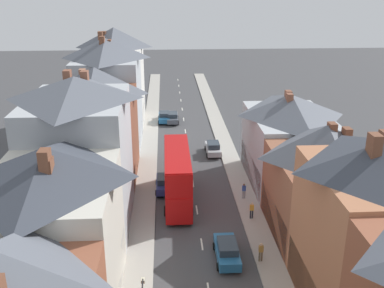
{
  "coord_description": "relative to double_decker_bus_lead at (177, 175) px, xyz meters",
  "views": [
    {
      "loc": [
        -2.78,
        -14.41,
        20.93
      ],
      "look_at": [
        0.34,
        37.54,
        1.83
      ],
      "focal_mm": 42.0,
      "sensor_mm": 36.0,
      "label": 1
    }
  ],
  "objects": [
    {
      "name": "terrace_row_right",
      "position": [
        11.99,
        -14.24,
        2.56
      ],
      "size": [
        8.0,
        47.23,
        12.69
      ],
      "color": "#B2704C",
      "rests_on": "ground"
    },
    {
      "name": "car_parked_right_a",
      "position": [
        4.91,
        12.64,
        -2.0
      ],
      "size": [
        1.9,
        4.26,
        1.61
      ],
      "color": "#B7BABF",
      "rests_on": "ground"
    },
    {
      "name": "pedestrian_mid_right",
      "position": [
        6.72,
        -4.16,
        -1.78
      ],
      "size": [
        0.36,
        0.22,
        1.61
      ],
      "color": "#23232D",
      "rests_on": "pavement_right"
    },
    {
      "name": "double_decker_bus_lead",
      "position": [
        0.0,
        0.0,
        0.0
      ],
      "size": [
        2.74,
        10.8,
        5.3
      ],
      "color": "#B70F0F",
      "rests_on": "ground"
    },
    {
      "name": "pavement_left",
      "position": [
        -3.29,
        11.97,
        -2.75
      ],
      "size": [
        2.2,
        104.0,
        0.14
      ],
      "primitive_type": "cube",
      "color": "#A8A399",
      "rests_on": "ground"
    },
    {
      "name": "pavement_right",
      "position": [
        6.91,
        11.97,
        -2.75
      ],
      "size": [
        2.2,
        104.0,
        0.14
      ],
      "primitive_type": "cube",
      "color": "#A8A399",
      "rests_on": "ground"
    },
    {
      "name": "pedestrian_far_left",
      "position": [
        6.68,
        -0.11,
        -1.78
      ],
      "size": [
        0.36,
        0.22,
        1.61
      ],
      "color": "gray",
      "rests_on": "pavement_right"
    },
    {
      "name": "car_near_blue",
      "position": [
        -1.29,
        2.46,
        -1.97
      ],
      "size": [
        1.9,
        4.18,
        1.68
      ],
      "color": "navy",
      "rests_on": "ground"
    },
    {
      "name": "car_near_silver",
      "position": [
        3.61,
        -10.33,
        -1.98
      ],
      "size": [
        1.9,
        4.49,
        1.65
      ],
      "color": "#236093",
      "rests_on": "ground"
    },
    {
      "name": "centre_line_dashes",
      "position": [
        1.81,
        9.97,
        -2.81
      ],
      "size": [
        0.14,
        97.8,
        0.01
      ],
      "color": "silver",
      "rests_on": "ground"
    },
    {
      "name": "pedestrian_mid_left",
      "position": [
        6.2,
        -10.86,
        -1.78
      ],
      "size": [
        0.36,
        0.22,
        1.61
      ],
      "color": "brown",
      "rests_on": "pavement_right"
    },
    {
      "name": "car_parked_left_b",
      "position": [
        -1.29,
        26.73,
        -1.99
      ],
      "size": [
        1.9,
        4.19,
        1.65
      ],
      "color": "#236093",
      "rests_on": "ground"
    },
    {
      "name": "terrace_row_left",
      "position": [
        -8.38,
        -1.58,
        3.56
      ],
      "size": [
        8.0,
        70.52,
        14.41
      ],
      "color": "brown",
      "rests_on": "ground"
    },
    {
      "name": "car_mid_black",
      "position": [
        0.01,
        26.5,
        -2.01
      ],
      "size": [
        1.9,
        4.53,
        1.59
      ],
      "color": "#4C515B",
      "rests_on": "ground"
    }
  ]
}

